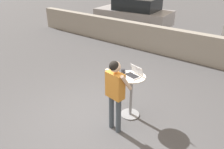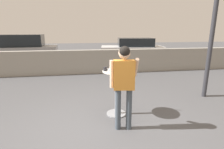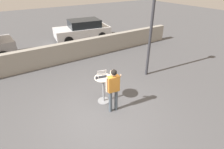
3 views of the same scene
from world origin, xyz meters
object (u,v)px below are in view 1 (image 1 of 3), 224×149
cafe_table (131,92)px  parked_car_further_down (134,14)px  laptop (134,74)px  standing_person (115,89)px  coffee_mug (123,71)px

cafe_table → parked_car_further_down: 7.75m
laptop → parked_car_further_down: (-4.12, 6.51, -0.23)m
standing_person → cafe_table: bearing=91.6°
cafe_table → parked_car_further_down: (-4.11, 6.56, 0.22)m
laptop → standing_person: 0.69m
coffee_mug → standing_person: (0.26, -0.65, -0.06)m
parked_car_further_down → standing_person: bearing=-60.1°
coffee_mug → parked_car_further_down: parked_car_further_down is taller
coffee_mug → standing_person: 0.70m
laptop → standing_person: (0.01, -0.68, -0.06)m
cafe_table → laptop: bearing=77.9°
laptop → parked_car_further_down: parked_car_further_down is taller
laptop → coffee_mug: 0.26m
cafe_table → parked_car_further_down: bearing=122.1°
coffee_mug → standing_person: size_ratio=0.07×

